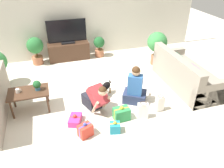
{
  "coord_description": "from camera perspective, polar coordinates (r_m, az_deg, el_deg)",
  "views": [
    {
      "loc": [
        -0.87,
        -4.35,
        3.06
      ],
      "look_at": [
        0.36,
        -0.27,
        0.45
      ],
      "focal_mm": 35.0,
      "sensor_mm": 36.0,
      "label": 1
    }
  ],
  "objects": [
    {
      "name": "gift_box_a",
      "position": [
        4.29,
        -6.99,
        -11.91
      ],
      "size": [
        0.32,
        0.28,
        0.31
      ],
      "rotation": [
        0.0,
        0.0,
        0.4
      ],
      "color": "red",
      "rests_on": "ground_plane"
    },
    {
      "name": "gift_bag_a",
      "position": [
        4.67,
        8.06,
        -6.92
      ],
      "size": [
        0.25,
        0.18,
        0.38
      ],
      "rotation": [
        0.0,
        0.0,
        -0.25
      ],
      "color": "white",
      "rests_on": "ground_plane"
    },
    {
      "name": "person_kneeling",
      "position": [
        4.78,
        -4.31,
        -3.62
      ],
      "size": [
        0.55,
        0.79,
        0.74
      ],
      "rotation": [
        0.0,
        0.0,
        0.36
      ],
      "color": "#23232D",
      "rests_on": "ground_plane"
    },
    {
      "name": "tv_console",
      "position": [
        7.27,
        -11.17,
        8.38
      ],
      "size": [
        1.29,
        0.42,
        0.55
      ],
      "color": "#472D1E",
      "rests_on": "ground_plane"
    },
    {
      "name": "coffee_table",
      "position": [
        5.04,
        -20.94,
        -2.46
      ],
      "size": [
        0.85,
        0.55,
        0.48
      ],
      "color": "#472D1E",
      "rests_on": "ground_plane"
    },
    {
      "name": "dog",
      "position": [
        5.3,
        -1.84,
        -0.73
      ],
      "size": [
        0.4,
        0.35,
        0.36
      ],
      "rotation": [
        0.0,
        0.0,
        5.42
      ],
      "color": "black",
      "rests_on": "ground_plane"
    },
    {
      "name": "gift_box_b",
      "position": [
        4.62,
        2.5,
        -7.77
      ],
      "size": [
        0.34,
        0.25,
        0.34
      ],
      "rotation": [
        0.0,
        0.0,
        0.08
      ],
      "color": "#2D934C",
      "rests_on": "ground_plane"
    },
    {
      "name": "ground_plane",
      "position": [
        5.39,
        -4.55,
        -3.24
      ],
      "size": [
        16.0,
        16.0,
        0.0
      ],
      "primitive_type": "plane",
      "color": "beige"
    },
    {
      "name": "person_sitting",
      "position": [
        5.04,
        6.02,
        -1.3
      ],
      "size": [
        0.65,
        0.62,
        0.94
      ],
      "rotation": [
        0.0,
        0.0,
        2.61
      ],
      "color": "#283351",
      "rests_on": "ground_plane"
    },
    {
      "name": "tv",
      "position": [
        7.06,
        -11.69,
        12.94
      ],
      "size": [
        1.2,
        0.2,
        0.75
      ],
      "color": "black",
      "rests_on": "tv_console"
    },
    {
      "name": "potted_plant_corner_right",
      "position": [
        6.81,
        11.68,
        10.21
      ],
      "size": [
        0.59,
        0.59,
        1.02
      ],
      "color": "#A36042",
      "rests_on": "ground_plane"
    },
    {
      "name": "gift_bag_b",
      "position": [
        4.93,
        12.38,
        -5.02
      ],
      "size": [
        0.21,
        0.14,
        0.39
      ],
      "rotation": [
        0.0,
        0.0,
        0.16
      ],
      "color": "white",
      "rests_on": "ground_plane"
    },
    {
      "name": "gift_box_c",
      "position": [
        4.64,
        -9.59,
        -9.14
      ],
      "size": [
        0.34,
        0.42,
        0.2
      ],
      "rotation": [
        0.0,
        0.0,
        -0.37
      ],
      "color": "#CC3389",
      "rests_on": "ground_plane"
    },
    {
      "name": "potted_plant_back_right",
      "position": [
        7.33,
        -3.38,
        10.03
      ],
      "size": [
        0.36,
        0.36,
        0.67
      ],
      "color": "#A36042",
      "rests_on": "ground_plane"
    },
    {
      "name": "wall_back",
      "position": [
        7.25,
        -9.9,
        17.0
      ],
      "size": [
        8.4,
        0.06,
        2.6
      ],
      "color": "beige",
      "rests_on": "ground_plane"
    },
    {
      "name": "mug",
      "position": [
        5.03,
        -23.4,
        -1.65
      ],
      "size": [
        0.12,
        0.08,
        0.09
      ],
      "color": "silver",
      "rests_on": "coffee_table"
    },
    {
      "name": "gift_box_d",
      "position": [
        4.36,
        0.76,
        -11.26
      ],
      "size": [
        0.24,
        0.23,
        0.26
      ],
      "rotation": [
        0.0,
        0.0,
        -0.23
      ],
      "color": "teal",
      "rests_on": "ground_plane"
    },
    {
      "name": "tabletop_plant",
      "position": [
        4.94,
        -19.02,
        -0.24
      ],
      "size": [
        0.17,
        0.17,
        0.22
      ],
      "color": "#336B84",
      "rests_on": "coffee_table"
    },
    {
      "name": "sofa_right",
      "position": [
        5.97,
        18.54,
        2.25
      ],
      "size": [
        0.93,
        2.06,
        0.86
      ],
      "rotation": [
        0.0,
        0.0,
        1.57
      ],
      "color": "gray",
      "rests_on": "ground_plane"
    },
    {
      "name": "potted_plant_back_left",
      "position": [
        7.12,
        -19.36,
        8.84
      ],
      "size": [
        0.5,
        0.5,
        0.86
      ],
      "color": "#A36042",
      "rests_on": "ground_plane"
    }
  ]
}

